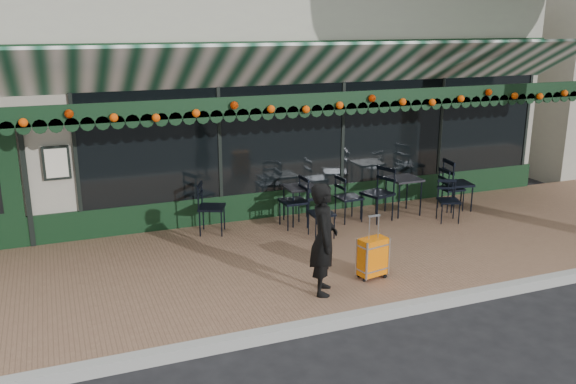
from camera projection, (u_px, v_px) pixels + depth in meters
name	position (u px, v px, depth m)	size (l,w,h in m)	color
ground	(379.00, 316.00, 7.90)	(80.00, 80.00, 0.00)	black
sidewalk	(316.00, 257.00, 9.68)	(18.00, 4.00, 0.15)	brown
curb	(382.00, 313.00, 7.81)	(18.00, 0.16, 0.15)	#9E9E99
restaurant_building	(216.00, 83.00, 14.31)	(12.00, 9.60, 4.50)	#A19F8C
woman	(324.00, 239.00, 8.04)	(0.55, 0.36, 1.52)	black
suitcase	(373.00, 257.00, 8.62)	(0.44, 0.30, 0.93)	orange
cafe_table_a	(404.00, 181.00, 11.43)	(0.57, 0.57, 0.70)	black
cafe_table_b	(300.00, 190.00, 10.94)	(0.55, 0.55, 0.68)	black
chair_a_left	(377.00, 194.00, 11.09)	(0.50, 0.50, 0.99)	black
chair_a_right	(458.00, 184.00, 11.73)	(0.50, 0.50, 1.01)	black
chair_a_front	(449.00, 201.00, 11.04)	(0.39, 0.39, 0.77)	black
chair_a_extra	(451.00, 189.00, 11.73)	(0.42, 0.42, 0.83)	black
chair_b_left	(294.00, 202.00, 10.75)	(0.46, 0.46, 0.91)	black
chair_b_right	(349.00, 198.00, 11.06)	(0.43, 0.43, 0.87)	black
chair_b_front	(321.00, 214.00, 10.25)	(0.41, 0.41, 0.82)	black
chair_solo	(212.00, 208.00, 10.42)	(0.45, 0.45, 0.90)	black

